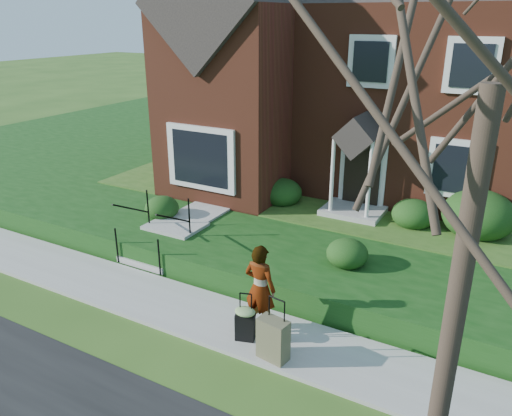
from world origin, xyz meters
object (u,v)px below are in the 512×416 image
Objects in this scene: front_steps at (165,238)px; suitcase_olive at (273,339)px; woman at (260,288)px; tree_verge at (503,27)px; suitcase_black at (245,322)px.

front_steps is 1.74× the size of suitcase_olive.
woman is 6.16m from tree_verge.
woman reaches higher than front_steps.
tree_verge is at bearing -27.65° from front_steps.
woman is at bearing 149.78° from tree_verge.
front_steps is 4.21m from suitcase_black.
front_steps is 0.25× the size of tree_verge.
tree_verge reaches higher than suitcase_black.
front_steps is 2.14× the size of suitcase_black.
suitcase_olive is at bearing -35.43° from suitcase_black.
suitcase_black is 6.47m from tree_verge.
suitcase_olive is 0.15× the size of tree_verge.
tree_verge is (7.20, -3.77, 5.11)m from front_steps.
suitcase_olive is at bearing 154.55° from tree_verge.
front_steps reaches higher than suitcase_black.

